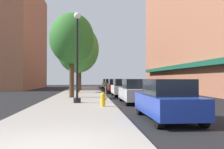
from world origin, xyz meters
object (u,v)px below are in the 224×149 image
Objects in this scene: tree_mid at (72,39)px; fire_hydrant at (103,99)px; car_white at (122,88)px; car_yellow at (107,84)px; lamppost at (77,55)px; car_silver at (135,91)px; car_red at (115,86)px; tree_near at (80,56)px; parking_meter_near at (106,89)px; tree_far at (78,49)px; car_green at (111,85)px; car_blue at (167,100)px.

fire_hydrant is at bearing -72.03° from tree_mid.
car_white and car_yellow have the same top height.
car_silver is (3.92, 0.51, -2.39)m from lamppost.
car_red is (0.00, 13.08, 0.00)m from car_silver.
parking_meter_near is at bearing -80.57° from tree_near.
tree_far is 1.82× the size of car_silver.
tree_mid is (-0.15, -12.20, 0.35)m from tree_near.
lamppost is at bearing -99.39° from car_green.
car_yellow is at bearing 85.45° from fire_hydrant.
lamppost reaches higher than car_green.
tree_mid is (-2.66, 2.90, 4.08)m from parking_meter_near.
car_green is 6.74m from car_yellow.
tree_far is 13.46m from car_silver.
parking_meter_near is 0.30× the size of car_yellow.
car_red is at bearing 62.63° from tree_mid.
fire_hydrant is 0.10× the size of tree_far.
car_yellow reaches higher than parking_meter_near.
tree_mid reaches higher than tree_near.
car_blue and car_green have the same top height.
tree_near reaches higher than car_green.
car_silver reaches higher than parking_meter_near.
parking_meter_near is 0.30× the size of car_silver.
car_green is (0.00, 27.03, 0.00)m from car_blue.
lamppost is 14.34m from car_red.
fire_hydrant is 9.89m from car_white.
parking_meter_near reaches higher than fire_hydrant.
tree_near is 17.41m from car_silver.
car_green and car_yellow have the same top height.
car_silver and car_red have the same top height.
tree_far is at bearing 98.26° from fire_hydrant.
tree_mid reaches higher than lamppost.
fire_hydrant is at bearing -99.92° from car_red.
car_silver and car_white have the same top height.
fire_hydrant is (1.56, -2.26, -2.68)m from lamppost.
car_blue is at bearing -91.46° from car_red.
tree_near reaches higher than car_white.
car_white is at bearing 29.98° from tree_mid.
tree_far is (-0.57, 12.44, 1.94)m from lamppost.
car_silver is (2.36, 2.77, 0.29)m from fire_hydrant.
lamppost reaches higher than car_yellow.
tree_near is (-2.10, 19.14, 4.16)m from fire_hydrant.
fire_hydrant is 16.03m from car_red.
car_blue is 1.00× the size of car_silver.
tree_near is at bearing 142.08° from car_red.
tree_mid is 0.91× the size of tree_far.
fire_hydrant is at bearing -83.74° from tree_near.
tree_far is 1.82× the size of car_yellow.
car_silver is 1.00× the size of car_white.
car_red is (2.36, 15.85, 0.29)m from fire_hydrant.
parking_meter_near is at bearing -47.47° from tree_mid.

